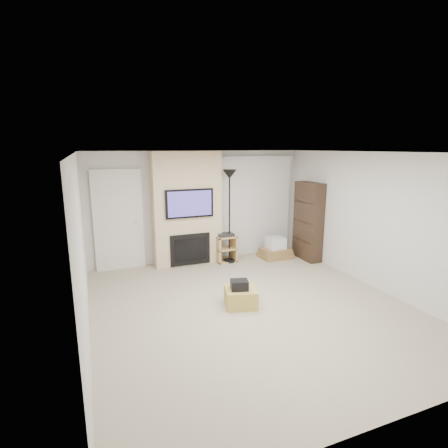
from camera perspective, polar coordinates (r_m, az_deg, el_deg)
name	(u,v)px	position (r m, az deg, el deg)	size (l,w,h in m)	color
floor	(251,306)	(5.96, 4.37, -13.23)	(5.00, 5.50, 0.00)	tan
ceiling	(253,152)	(5.37, 4.82, 11.58)	(5.00, 5.50, 0.00)	white
wall_back	(199,206)	(8.04, -4.08, 2.91)	(5.00, 2.50, 0.00)	silver
wall_front	(392,304)	(3.42, 25.75, -11.70)	(5.00, 2.50, 0.00)	silver
wall_left	(82,250)	(4.99, -22.20, -3.91)	(5.50, 2.50, 0.00)	silver
wall_right	(374,221)	(6.98, 23.34, 0.46)	(5.50, 2.50, 0.00)	silver
hvac_vent	(254,152)	(6.27, 4.85, 11.67)	(0.35, 0.18, 0.01)	silver
ottoman	(241,297)	(5.91, 2.73, -11.80)	(0.50, 0.50, 0.30)	tan
black_bag	(239,285)	(5.78, 2.52, -9.90)	(0.28, 0.22, 0.16)	black
fireplace_wall	(187,209)	(7.75, -6.07, 2.40)	(1.50, 0.47, 2.50)	beige
entry_door	(119,221)	(7.70, -16.84, 0.50)	(1.02, 0.11, 2.14)	silver
vertical_blinds	(255,202)	(8.51, 5.06, 3.58)	(1.98, 0.10, 2.37)	silver
floor_lamp	(229,190)	(7.73, 0.90, 5.58)	(0.31, 0.31, 2.10)	black
av_stand	(226,247)	(8.02, 0.25, -3.72)	(0.45, 0.38, 0.66)	tan
box_stack	(275,250)	(8.42, 8.39, -4.19)	(0.74, 0.56, 0.49)	olive
bookshelf	(308,221)	(8.30, 13.59, 0.44)	(0.30, 0.80, 1.80)	black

